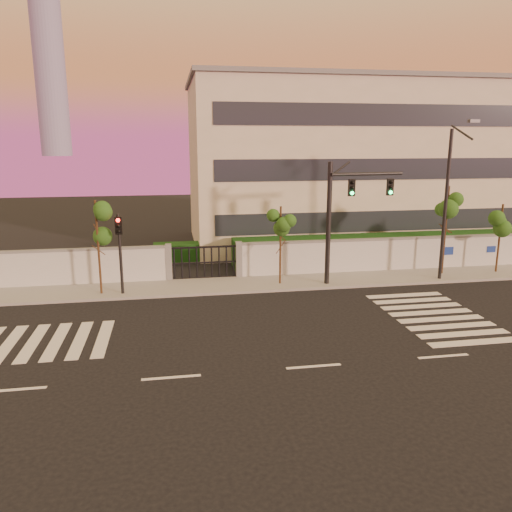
% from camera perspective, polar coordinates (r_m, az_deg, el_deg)
% --- Properties ---
extents(ground, '(120.00, 120.00, 0.00)m').
position_cam_1_polar(ground, '(18.27, 6.60, -12.44)').
color(ground, black).
rests_on(ground, ground).
extents(sidewalk, '(60.00, 3.00, 0.15)m').
position_cam_1_polar(sidewalk, '(27.83, 0.52, -3.17)').
color(sidewalk, gray).
rests_on(sidewalk, ground).
extents(perimeter_wall, '(60.00, 0.36, 2.20)m').
position_cam_1_polar(perimeter_wall, '(29.02, 0.19, -0.46)').
color(perimeter_wall, '#B8BAC0').
rests_on(perimeter_wall, ground).
extents(hedge_row, '(41.00, 4.25, 1.80)m').
position_cam_1_polar(hedge_row, '(31.89, 1.21, 0.30)').
color(hedge_row, black).
rests_on(hedge_row, ground).
extents(institutional_building, '(24.40, 12.40, 12.25)m').
position_cam_1_polar(institutional_building, '(40.27, 10.40, 10.41)').
color(institutional_building, beige).
rests_on(institutional_building, ground).
extents(distant_skyscraper, '(16.00, 16.00, 118.00)m').
position_cam_1_polar(distant_skyscraper, '(306.67, -22.79, 22.21)').
color(distant_skyscraper, slate).
rests_on(distant_skyscraper, ground).
extents(road_markings, '(57.00, 7.62, 0.02)m').
position_cam_1_polar(road_markings, '(21.30, -0.41, -8.52)').
color(road_markings, silver).
rests_on(road_markings, ground).
extents(street_tree_c, '(1.37, 1.09, 4.97)m').
position_cam_1_polar(street_tree_c, '(26.32, -17.69, 3.26)').
color(street_tree_c, '#382314').
rests_on(street_tree_c, ground).
extents(street_tree_d, '(1.36, 1.08, 4.42)m').
position_cam_1_polar(street_tree_d, '(27.01, 2.86, 3.24)').
color(street_tree_d, '#382314').
rests_on(street_tree_d, ground).
extents(street_tree_e, '(1.47, 1.17, 5.32)m').
position_cam_1_polar(street_tree_e, '(31.04, 21.01, 4.89)').
color(street_tree_e, '#382314').
rests_on(street_tree_e, ground).
extents(street_tree_f, '(1.47, 1.17, 4.22)m').
position_cam_1_polar(street_tree_f, '(32.89, 26.22, 3.41)').
color(street_tree_f, '#382314').
rests_on(street_tree_f, ground).
extents(traffic_signal_main, '(4.28, 0.60, 6.77)m').
position_cam_1_polar(traffic_signal_main, '(27.34, 10.06, 5.35)').
color(traffic_signal_main, black).
rests_on(traffic_signal_main, ground).
extents(traffic_signal_secondary, '(0.33, 0.33, 4.28)m').
position_cam_1_polar(traffic_signal_secondary, '(26.12, -15.31, 1.25)').
color(traffic_signal_secondary, black).
rests_on(traffic_signal_secondary, ground).
extents(streetlight_east, '(0.53, 2.14, 8.88)m').
position_cam_1_polar(streetlight_east, '(29.49, 21.09, 6.24)').
color(streetlight_east, black).
rests_on(streetlight_east, ground).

